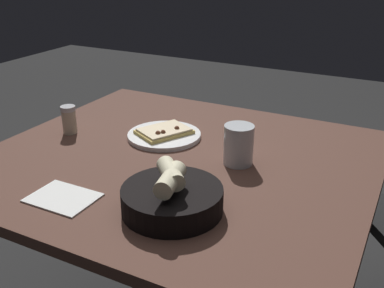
% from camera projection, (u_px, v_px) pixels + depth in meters
% --- Properties ---
extents(dining_table, '(1.09, 0.98, 0.75)m').
position_uv_depth(dining_table, '(178.00, 176.00, 1.35)').
color(dining_table, brown).
rests_on(dining_table, ground).
extents(pizza_plate, '(0.23, 0.23, 0.04)m').
position_uv_depth(pizza_plate, '(164.00, 134.00, 1.46)').
color(pizza_plate, white).
rests_on(pizza_plate, dining_table).
extents(bread_basket, '(0.24, 0.24, 0.12)m').
position_uv_depth(bread_basket, '(172.00, 198.00, 1.04)').
color(bread_basket, black).
rests_on(bread_basket, dining_table).
extents(beer_glass, '(0.08, 0.08, 0.11)m').
position_uv_depth(beer_glass, '(238.00, 147.00, 1.27)').
color(beer_glass, silver).
rests_on(beer_glass, dining_table).
extents(pepper_shaker, '(0.05, 0.05, 0.09)m').
position_uv_depth(pepper_shaker, '(68.00, 122.00, 1.48)').
color(pepper_shaker, '#BFB299').
rests_on(pepper_shaker, dining_table).
extents(napkin, '(0.16, 0.12, 0.00)m').
position_uv_depth(napkin, '(63.00, 198.00, 1.11)').
color(napkin, white).
rests_on(napkin, dining_table).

